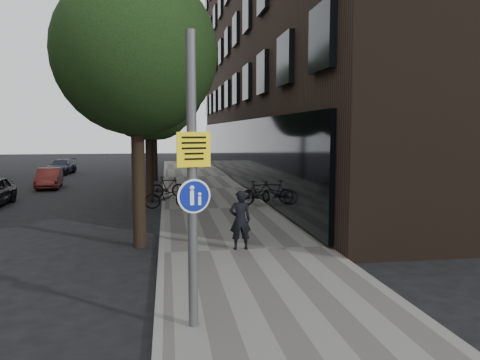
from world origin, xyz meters
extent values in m
plane|color=black|center=(0.00, 0.00, 0.00)|extent=(120.00, 120.00, 0.00)
cube|color=slate|center=(0.25, 10.00, 0.06)|extent=(4.50, 60.00, 0.12)
cube|color=slate|center=(-2.00, 10.00, 0.07)|extent=(0.15, 60.00, 0.13)
cube|color=black|center=(8.50, 22.00, 9.00)|extent=(12.00, 40.00, 18.00)
cylinder|color=black|center=(-2.60, 4.50, 1.60)|extent=(0.36, 0.36, 3.20)
sphere|color=black|center=(-2.60, 4.50, 5.30)|extent=(4.40, 4.40, 4.40)
sphere|color=black|center=(-2.20, 5.30, 4.30)|extent=(2.64, 2.64, 2.64)
cylinder|color=black|center=(-2.60, 13.00, 1.60)|extent=(0.36, 0.36, 3.20)
sphere|color=black|center=(-2.60, 13.00, 5.30)|extent=(5.00, 5.00, 5.00)
sphere|color=black|center=(-2.20, 13.80, 4.30)|extent=(3.00, 3.00, 3.00)
cylinder|color=black|center=(-2.60, 22.00, 1.60)|extent=(0.36, 0.36, 3.20)
sphere|color=black|center=(-2.60, 22.00, 5.30)|extent=(5.00, 5.00, 5.00)
sphere|color=black|center=(-2.20, 22.80, 4.30)|extent=(3.00, 3.00, 3.00)
cylinder|color=#595B5E|center=(-1.44, -1.31, 2.43)|extent=(0.15, 0.15, 4.62)
cube|color=yellow|center=(-1.44, -1.31, 2.94)|extent=(0.52, 0.17, 0.53)
cylinder|color=navy|center=(-1.44, -1.31, 2.22)|extent=(0.46, 0.14, 0.47)
cylinder|color=white|center=(-1.44, -1.31, 2.22)|extent=(0.52, 0.16, 0.53)
imported|color=black|center=(0.05, 3.36, 0.90)|extent=(0.58, 0.39, 1.56)
imported|color=black|center=(2.00, 10.30, 0.61)|extent=(1.88, 0.74, 0.97)
imported|color=black|center=(2.00, 10.73, 0.63)|extent=(1.75, 1.03, 1.01)
imported|color=black|center=(-1.80, 10.23, 0.62)|extent=(1.93, 0.77, 0.99)
imported|color=black|center=(-1.80, 13.44, 0.61)|extent=(1.64, 0.48, 0.98)
imported|color=maroon|center=(-8.40, 19.01, 0.56)|extent=(1.58, 3.52, 1.12)
imported|color=#1C2133|center=(-9.66, 28.04, 0.56)|extent=(1.80, 3.92, 1.11)
camera|label=1|loc=(-1.82, -8.54, 3.23)|focal=35.00mm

